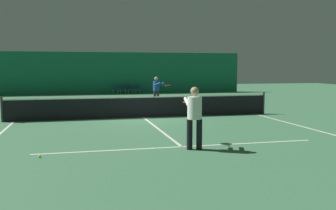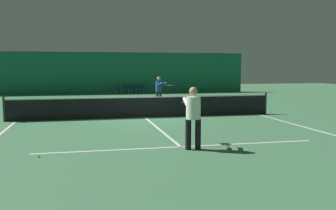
# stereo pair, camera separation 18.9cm
# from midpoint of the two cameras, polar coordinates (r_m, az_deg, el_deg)

# --- Properties ---
(ground_plane) EXTENTS (60.00, 60.00, 0.00)m
(ground_plane) POSITION_cam_midpoint_polar(r_m,az_deg,el_deg) (16.99, -4.07, -1.92)
(ground_plane) COLOR #3D704C
(backdrop_curtain) EXTENTS (23.00, 0.12, 3.53)m
(backdrop_curtain) POSITION_cam_midpoint_polar(r_m,az_deg,el_deg) (32.39, -8.71, 4.85)
(backdrop_curtain) COLOR #196B4C
(backdrop_curtain) RESTS_ON ground
(court_line_baseline_far) EXTENTS (11.00, 0.10, 0.00)m
(court_line_baseline_far) POSITION_cam_midpoint_polar(r_m,az_deg,el_deg) (28.73, -8.01, 1.22)
(court_line_baseline_far) COLOR silver
(court_line_baseline_far) RESTS_ON ground
(court_line_service_far) EXTENTS (8.25, 0.10, 0.00)m
(court_line_service_far) POSITION_cam_midpoint_polar(r_m,az_deg,el_deg) (23.28, -6.68, 0.16)
(court_line_service_far) COLOR silver
(court_line_service_far) RESTS_ON ground
(court_line_service_near) EXTENTS (8.25, 0.10, 0.00)m
(court_line_service_near) POSITION_cam_midpoint_polar(r_m,az_deg,el_deg) (10.82, 1.60, -6.37)
(court_line_service_near) COLOR silver
(court_line_service_near) RESTS_ON ground
(court_line_sideline_left) EXTENTS (0.10, 23.80, 0.00)m
(court_line_sideline_left) POSITION_cam_midpoint_polar(r_m,az_deg,el_deg) (16.98, -22.72, -2.36)
(court_line_sideline_left) COLOR silver
(court_line_sideline_left) RESTS_ON ground
(court_line_sideline_right) EXTENTS (0.10, 23.80, 0.00)m
(court_line_sideline_right) POSITION_cam_midpoint_polar(r_m,az_deg,el_deg) (18.69, 12.81, -1.33)
(court_line_sideline_right) COLOR silver
(court_line_sideline_right) RESTS_ON ground
(court_line_centre) EXTENTS (0.10, 12.80, 0.00)m
(court_line_centre) POSITION_cam_midpoint_polar(r_m,az_deg,el_deg) (16.99, -4.07, -1.91)
(court_line_centre) COLOR silver
(court_line_centre) RESTS_ON ground
(tennis_net) EXTENTS (12.00, 0.10, 1.07)m
(tennis_net) POSITION_cam_midpoint_polar(r_m,az_deg,el_deg) (16.92, -4.08, -0.20)
(tennis_net) COLOR black
(tennis_net) RESTS_ON ground
(player_near) EXTENTS (0.52, 1.41, 1.74)m
(player_near) POSITION_cam_midpoint_polar(r_m,az_deg,el_deg) (10.36, 3.50, -1.24)
(player_near) COLOR black
(player_near) RESTS_ON ground
(player_far) EXTENTS (1.02, 1.34, 1.68)m
(player_far) POSITION_cam_midpoint_polar(r_m,az_deg,el_deg) (22.96, -1.96, 2.57)
(player_far) COLOR #2D2D38
(player_far) RESTS_ON ground
(courtside_chair_0) EXTENTS (0.44, 0.44, 0.84)m
(courtside_chair_0) POSITION_cam_midpoint_polar(r_m,az_deg,el_deg) (31.92, -8.08, 2.54)
(courtside_chair_0) COLOR #99999E
(courtside_chair_0) RESTS_ON ground
(courtside_chair_1) EXTENTS (0.44, 0.44, 0.84)m
(courtside_chair_1) POSITION_cam_midpoint_polar(r_m,az_deg,el_deg) (31.98, -6.93, 2.57)
(courtside_chair_1) COLOR #99999E
(courtside_chair_1) RESTS_ON ground
(courtside_chair_2) EXTENTS (0.44, 0.44, 0.84)m
(courtside_chair_2) POSITION_cam_midpoint_polar(r_m,az_deg,el_deg) (32.07, -5.78, 2.59)
(courtside_chair_2) COLOR #99999E
(courtside_chair_2) RESTS_ON ground
(courtside_chair_3) EXTENTS (0.44, 0.44, 0.84)m
(courtside_chair_3) POSITION_cam_midpoint_polar(r_m,az_deg,el_deg) (32.16, -4.64, 2.61)
(courtside_chair_3) COLOR #99999E
(courtside_chair_3) RESTS_ON ground
(tennis_ball) EXTENTS (0.07, 0.07, 0.07)m
(tennis_ball) POSITION_cam_midpoint_polar(r_m,az_deg,el_deg) (10.09, -19.49, -7.41)
(tennis_ball) COLOR #D1DB33
(tennis_ball) RESTS_ON ground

